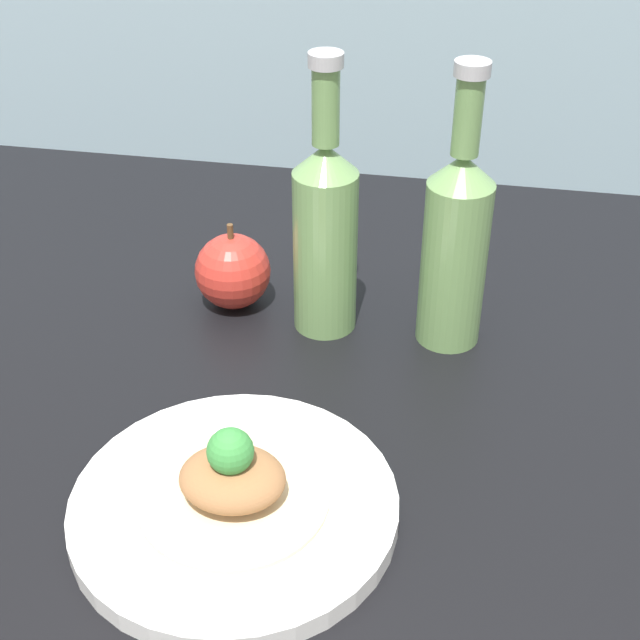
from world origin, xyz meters
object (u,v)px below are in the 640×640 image
at_px(plated_food, 233,480).
at_px(apple, 233,271).
at_px(cider_bottle_right, 456,242).
at_px(cider_bottle_left, 325,230).
at_px(plate, 234,504).

relative_size(plated_food, apple, 1.58).
distance_m(cider_bottle_right, apple, 0.23).
xyz_separation_m(cider_bottle_left, apple, (-0.10, 0.02, -0.07)).
bearing_deg(cider_bottle_left, cider_bottle_right, 0.00).
distance_m(plated_food, apple, 0.29).
height_order(plate, plated_food, plated_food).
distance_m(plate, cider_bottle_right, 0.31).
distance_m(cider_bottle_left, apple, 0.12).
relative_size(cider_bottle_left, apple, 2.97).
xyz_separation_m(plate, cider_bottle_left, (0.02, 0.26, 0.09)).
relative_size(plated_food, cider_bottle_right, 0.53).
bearing_deg(cider_bottle_left, apple, 169.22).
relative_size(plate, plated_food, 1.72).
height_order(plate, cider_bottle_left, cider_bottle_left).
relative_size(plate, cider_bottle_left, 0.91).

